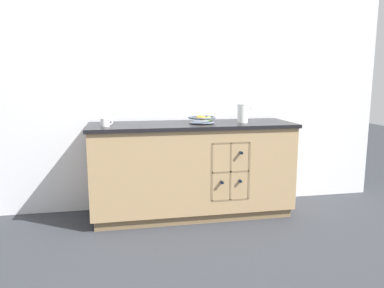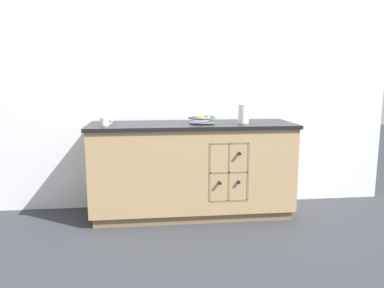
{
  "view_description": "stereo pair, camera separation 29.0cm",
  "coord_description": "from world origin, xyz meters",
  "views": [
    {
      "loc": [
        -0.7,
        -3.57,
        1.36
      ],
      "look_at": [
        0.0,
        0.0,
        0.73
      ],
      "focal_mm": 35.0,
      "sensor_mm": 36.0,
      "label": 1
    },
    {
      "loc": [
        -0.42,
        -3.61,
        1.36
      ],
      "look_at": [
        0.0,
        0.0,
        0.73
      ],
      "focal_mm": 35.0,
      "sensor_mm": 36.0,
      "label": 2
    }
  ],
  "objects": [
    {
      "name": "kitchen_island",
      "position": [
        0.0,
        -0.0,
        0.47
      ],
      "size": [
        2.01,
        0.65,
        0.93
      ],
      "color": "olive",
      "rests_on": "ground_plane"
    },
    {
      "name": "white_pitcher",
      "position": [
        0.51,
        -0.04,
        1.03
      ],
      "size": [
        0.17,
        0.11,
        0.19
      ],
      "color": "white",
      "rests_on": "kitchen_island"
    },
    {
      "name": "ground_plane",
      "position": [
        0.0,
        0.0,
        0.0
      ],
      "size": [
        14.0,
        14.0,
        0.0
      ],
      "primitive_type": "plane",
      "color": "#2D3035"
    },
    {
      "name": "ceramic_mug",
      "position": [
        -0.82,
        -0.08,
        0.97
      ],
      "size": [
        0.11,
        0.08,
        0.08
      ],
      "color": "white",
      "rests_on": "kitchen_island"
    },
    {
      "name": "fruit_bowl",
      "position": [
        0.09,
        -0.03,
        0.98
      ],
      "size": [
        0.27,
        0.27,
        0.08
      ],
      "color": "#4C5666",
      "rests_on": "kitchen_island"
    },
    {
      "name": "back_wall",
      "position": [
        0.0,
        0.37,
        1.27
      ],
      "size": [
        4.4,
        0.06,
        2.55
      ],
      "primitive_type": "cube",
      "color": "white",
      "rests_on": "ground_plane"
    }
  ]
}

